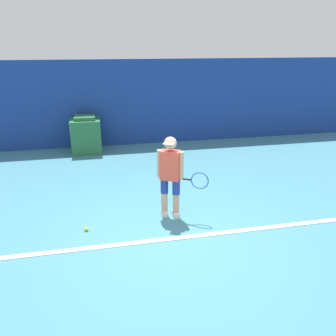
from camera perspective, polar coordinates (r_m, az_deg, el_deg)
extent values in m
plane|color=teal|center=(5.51, 1.29, -12.06)|extent=(24.00, 24.00, 0.00)
cube|color=navy|center=(10.28, -5.71, 11.19)|extent=(24.00, 0.10, 2.58)
cube|color=white|center=(5.49, 1.34, -12.13)|extent=(21.60, 0.10, 0.01)
cylinder|color=tan|center=(6.09, -0.62, -6.20)|extent=(0.12, 0.12, 0.45)
cylinder|color=navy|center=(5.94, -0.64, -3.09)|extent=(0.14, 0.14, 0.27)
cube|color=white|center=(6.18, -0.62, -7.72)|extent=(0.10, 0.24, 0.08)
cylinder|color=tan|center=(6.05, 1.40, -6.44)|extent=(0.12, 0.12, 0.45)
cylinder|color=navy|center=(5.89, 1.43, -3.32)|extent=(0.14, 0.14, 0.27)
cube|color=white|center=(6.13, 1.38, -7.97)|extent=(0.10, 0.24, 0.08)
cube|color=#E54C38|center=(5.76, 0.40, 0.48)|extent=(0.39, 0.33, 0.53)
sphere|color=tan|center=(5.63, 0.41, 4.36)|extent=(0.22, 0.22, 0.22)
cube|color=white|center=(5.53, 0.15, 4.28)|extent=(0.21, 0.19, 0.02)
cylinder|color=tan|center=(5.80, -1.48, 0.80)|extent=(0.09, 0.09, 0.50)
cylinder|color=tan|center=(5.71, 2.32, 0.45)|extent=(0.09, 0.09, 0.50)
cylinder|color=black|center=(5.78, 3.19, -1.97)|extent=(0.18, 0.11, 0.03)
torus|color=#2851B2|center=(5.75, 5.55, -2.21)|extent=(0.29, 0.16, 0.32)
sphere|color=#D1E533|center=(5.85, -14.02, -10.28)|extent=(0.07, 0.07, 0.07)
cube|color=#28663D|center=(9.90, -14.02, 5.52)|extent=(0.84, 0.84, 0.97)
cube|color=#28663D|center=(9.78, -14.29, 8.53)|extent=(0.59, 0.59, 0.10)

